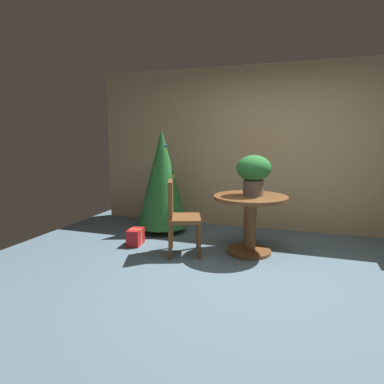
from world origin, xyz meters
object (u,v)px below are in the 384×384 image
object	(u,v)px
flower_vase	(254,171)
holiday_tree	(162,178)
wooden_chair_left	(179,213)
gift_box_red	(135,237)
round_dining_table	(250,214)

from	to	relation	value
flower_vase	holiday_tree	size ratio (longest dim) A/B	0.32
wooden_chair_left	flower_vase	bearing A→B (deg)	21.86
holiday_tree	gift_box_red	world-z (taller)	holiday_tree
wooden_chair_left	holiday_tree	xyz separation A→B (m)	(-0.60, 0.87, 0.32)
flower_vase	round_dining_table	bearing A→B (deg)	-119.68
holiday_tree	gift_box_red	xyz separation A→B (m)	(-0.09, -0.74, -0.74)
flower_vase	gift_box_red	xyz separation A→B (m)	(-1.57, -0.22, -0.94)
gift_box_red	flower_vase	bearing A→B (deg)	7.95
flower_vase	holiday_tree	bearing A→B (deg)	160.62
flower_vase	holiday_tree	distance (m)	1.58
round_dining_table	wooden_chair_left	distance (m)	0.91
wooden_chair_left	holiday_tree	distance (m)	1.11
wooden_chair_left	gift_box_red	size ratio (longest dim) A/B	3.22
wooden_chair_left	gift_box_red	bearing A→B (deg)	169.18
wooden_chair_left	gift_box_red	distance (m)	0.82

